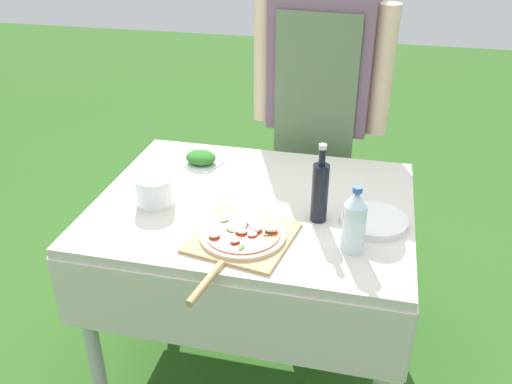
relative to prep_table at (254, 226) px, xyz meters
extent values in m
plane|color=#2D5B1E|center=(0.00, 0.00, -0.69)|extent=(12.00, 12.00, 0.00)
cube|color=beige|center=(0.00, 0.00, 0.09)|extent=(1.17, 0.92, 0.04)
cube|color=beige|center=(0.00, -0.46, -0.07)|extent=(1.17, 0.01, 0.28)
cube|color=beige|center=(0.00, 0.46, -0.07)|extent=(1.17, 0.01, 0.28)
cube|color=beige|center=(-0.59, 0.00, -0.07)|extent=(0.01, 0.92, 0.28)
cube|color=beige|center=(0.59, 0.00, -0.07)|extent=(0.01, 0.92, 0.28)
cylinder|color=#B7B7BC|center=(-0.52, -0.40, -0.31)|extent=(0.06, 0.06, 0.77)
cylinder|color=#B7B7BC|center=(-0.52, 0.40, -0.31)|extent=(0.06, 0.06, 0.77)
cylinder|color=#B7B7BC|center=(0.52, 0.40, -0.31)|extent=(0.06, 0.06, 0.77)
cylinder|color=#4C4C51|center=(0.23, 0.68, -0.27)|extent=(0.12, 0.12, 0.85)
cylinder|color=#4C4C51|center=(0.07, 0.70, -0.27)|extent=(0.12, 0.12, 0.85)
cube|color=#6B5166|center=(0.15, 0.69, 0.47)|extent=(0.48, 0.24, 0.64)
cube|color=#56704C|center=(0.14, 0.58, 0.23)|extent=(0.37, 0.04, 0.92)
cylinder|color=beige|center=(0.42, 0.66, 0.44)|extent=(0.10, 0.10, 0.56)
cylinder|color=beige|center=(-0.12, 0.71, 0.44)|extent=(0.10, 0.10, 0.56)
cube|color=tan|center=(0.02, -0.25, 0.12)|extent=(0.36, 0.36, 0.01)
cylinder|color=tan|center=(-0.02, -0.51, 0.12)|extent=(0.06, 0.21, 0.02)
cylinder|color=beige|center=(0.02, -0.25, 0.13)|extent=(0.29, 0.29, 0.01)
cylinder|color=#D14223|center=(0.02, -0.25, 0.14)|extent=(0.25, 0.25, 0.00)
ellipsoid|color=white|center=(0.01, -0.23, 0.15)|extent=(0.04, 0.04, 0.01)
ellipsoid|color=white|center=(0.02, -0.26, 0.15)|extent=(0.06, 0.05, 0.02)
ellipsoid|color=white|center=(0.01, -0.20, 0.15)|extent=(0.04, 0.04, 0.02)
ellipsoid|color=white|center=(-0.06, -0.30, 0.15)|extent=(0.05, 0.06, 0.02)
ellipsoid|color=white|center=(0.01, -0.32, 0.15)|extent=(0.04, 0.04, 0.01)
ellipsoid|color=white|center=(0.06, -0.24, 0.15)|extent=(0.05, 0.06, 0.02)
ellipsoid|color=white|center=(0.06, -0.27, 0.14)|extent=(0.04, 0.04, 0.01)
ellipsoid|color=white|center=(0.11, -0.23, 0.15)|extent=(0.05, 0.04, 0.02)
ellipsoid|color=white|center=(0.03, -0.25, 0.14)|extent=(0.04, 0.04, 0.01)
ellipsoid|color=#286B23|center=(0.11, -0.26, 0.14)|extent=(0.03, 0.02, 0.00)
ellipsoid|color=#286B23|center=(0.04, -0.35, 0.14)|extent=(0.02, 0.04, 0.00)
ellipsoid|color=#286B23|center=(-0.02, -0.26, 0.14)|extent=(0.04, 0.03, 0.00)
ellipsoid|color=#286B23|center=(-0.05, -0.21, 0.14)|extent=(0.03, 0.03, 0.00)
cylinder|color=black|center=(0.25, -0.08, 0.22)|extent=(0.06, 0.06, 0.21)
cylinder|color=black|center=(0.25, -0.08, 0.35)|extent=(0.02, 0.02, 0.06)
cylinder|color=silver|center=(0.25, -0.08, 0.39)|extent=(0.03, 0.03, 0.02)
cylinder|color=silver|center=(0.38, -0.23, 0.19)|extent=(0.08, 0.08, 0.17)
cone|color=silver|center=(0.38, -0.23, 0.30)|extent=(0.08, 0.08, 0.05)
cylinder|color=#335BB2|center=(0.38, -0.23, 0.33)|extent=(0.03, 0.03, 0.02)
cube|color=silver|center=(-0.29, 0.26, 0.11)|extent=(0.19, 0.18, 0.01)
ellipsoid|color=#286B23|center=(-0.29, 0.26, 0.14)|extent=(0.17, 0.15, 0.05)
cylinder|color=silver|center=(-0.35, -0.10, 0.16)|extent=(0.14, 0.14, 0.11)
cylinder|color=white|center=(0.44, -0.06, 0.11)|extent=(0.24, 0.24, 0.00)
cylinder|color=white|center=(0.44, -0.06, 0.12)|extent=(0.24, 0.24, 0.00)
cylinder|color=white|center=(0.44, -0.06, 0.12)|extent=(0.23, 0.23, 0.00)
cylinder|color=white|center=(0.44, -0.06, 0.13)|extent=(0.23, 0.23, 0.00)
cylinder|color=white|center=(0.44, -0.06, 0.13)|extent=(0.23, 0.23, 0.00)
camera|label=1|loc=(0.41, -1.71, 1.12)|focal=38.00mm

